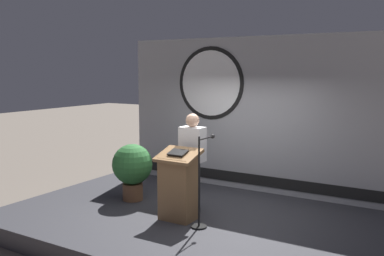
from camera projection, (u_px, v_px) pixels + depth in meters
The scene contains 7 objects.
ground_plane at pixel (204, 235), 6.95m from camera, with size 40.00×40.00×0.00m, color #6B6056.
stage_platform at pixel (204, 226), 6.93m from camera, with size 6.40×4.00×0.30m, color #333338.
banner_display at pixel (251, 114), 8.29m from camera, with size 5.38×0.12×2.93m.
podium at pixel (179, 186), 6.73m from camera, with size 0.64×0.49×1.11m.
speaker_person at pixel (192, 162), 7.12m from camera, with size 0.40×0.26×1.61m.
microphone_stand at pixel (201, 195), 6.43m from camera, with size 0.24×0.56×1.36m.
potted_plant at pixel (132, 167), 7.72m from camera, with size 0.72×0.72×1.01m.
Camera 1 is at (3.28, -5.79, 2.62)m, focal length 40.79 mm.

